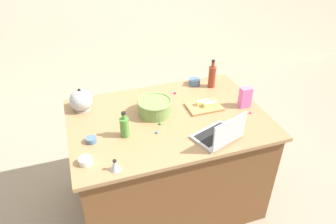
{
  "coord_description": "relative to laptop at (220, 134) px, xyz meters",
  "views": [
    {
      "loc": [
        -0.63,
        -1.88,
        2.28
      ],
      "look_at": [
        0.0,
        0.0,
        0.95
      ],
      "focal_mm": 33.46,
      "sensor_mm": 36.0,
      "label": 1
    }
  ],
  "objects": [
    {
      "name": "ground_plane",
      "position": [
        -0.26,
        0.37,
        -0.95
      ],
      "size": [
        12.0,
        12.0,
        0.0
      ],
      "primitive_type": "plane",
      "color": "gray"
    },
    {
      "name": "island_counter",
      "position": [
        -0.26,
        0.37,
        -0.5
      ],
      "size": [
        1.51,
        1.04,
        0.9
      ],
      "color": "brown",
      "rests_on": "ground"
    },
    {
      "name": "laptop",
      "position": [
        0.0,
        0.0,
        0.0
      ],
      "size": [
        0.37,
        0.32,
        0.22
      ],
      "color": "#B7B7BC",
      "rests_on": "island_counter"
    },
    {
      "name": "mixing_bowl_large",
      "position": [
        -0.34,
        0.46,
        0.02
      ],
      "size": [
        0.27,
        0.27,
        0.12
      ],
      "color": "#72934C",
      "rests_on": "island_counter"
    },
    {
      "name": "bottle_soy",
      "position": [
        0.27,
        0.72,
        0.06
      ],
      "size": [
        0.06,
        0.06,
        0.26
      ],
      "color": "maroon",
      "rests_on": "island_counter"
    },
    {
      "name": "bottle_olive",
      "position": [
        -0.62,
        0.25,
        0.03
      ],
      "size": [
        0.07,
        0.07,
        0.2
      ],
      "color": "#4C8C38",
      "rests_on": "island_counter"
    },
    {
      "name": "kettle",
      "position": [
        -0.87,
        0.7,
        0.03
      ],
      "size": [
        0.21,
        0.18,
        0.2
      ],
      "color": "#ADADB2",
      "rests_on": "island_counter"
    },
    {
      "name": "cutting_board",
      "position": [
        0.06,
        0.41,
        -0.04
      ],
      "size": [
        0.28,
        0.19,
        0.02
      ],
      "primitive_type": "cube",
      "color": "#AD7F4C",
      "rests_on": "island_counter"
    },
    {
      "name": "butter_stick_left",
      "position": [
        0.1,
        0.39,
        -0.01
      ],
      "size": [
        0.11,
        0.04,
        0.04
      ],
      "primitive_type": "cube",
      "rotation": [
        0.0,
        0.0,
        -0.03
      ],
      "color": "#F4E58C",
      "rests_on": "cutting_board"
    },
    {
      "name": "butter_stick_right",
      "position": [
        0.06,
        0.44,
        -0.01
      ],
      "size": [
        0.11,
        0.04,
        0.04
      ],
      "primitive_type": "cube",
      "rotation": [
        0.0,
        0.0,
        0.0
      ],
      "color": "#F4E58C",
      "rests_on": "cutting_board"
    },
    {
      "name": "ramekin_small",
      "position": [
        -0.86,
        0.26,
        -0.03
      ],
      "size": [
        0.07,
        0.07,
        0.04
      ],
      "primitive_type": "cylinder",
      "color": "slate",
      "rests_on": "island_counter"
    },
    {
      "name": "ramekin_medium",
      "position": [
        0.14,
        0.8,
        -0.02
      ],
      "size": [
        0.11,
        0.11,
        0.05
      ],
      "primitive_type": "cylinder",
      "color": "slate",
      "rests_on": "island_counter"
    },
    {
      "name": "ramekin_wide",
      "position": [
        -0.92,
        0.05,
        -0.03
      ],
      "size": [
        0.09,
        0.09,
        0.04
      ],
      "primitive_type": "cylinder",
      "color": "white",
      "rests_on": "island_counter"
    },
    {
      "name": "kitchen_timer",
      "position": [
        -0.75,
        -0.06,
        -0.01
      ],
      "size": [
        0.07,
        0.07,
        0.08
      ],
      "color": "#B2B2B7",
      "rests_on": "island_counter"
    },
    {
      "name": "candy_bag",
      "position": [
        0.38,
        0.33,
        0.04
      ],
      "size": [
        0.09,
        0.06,
        0.17
      ],
      "primitive_type": "cube",
      "color": "pink",
      "rests_on": "island_counter"
    },
    {
      "name": "candy_0",
      "position": [
        -0.4,
        0.21,
        -0.04
      ],
      "size": [
        0.02,
        0.02,
        0.02
      ],
      "primitive_type": "sphere",
      "color": "blue",
      "rests_on": "island_counter"
    },
    {
      "name": "candy_1",
      "position": [
        -0.09,
        0.69,
        -0.04
      ],
      "size": [
        0.02,
        0.02,
        0.02
      ],
      "primitive_type": "sphere",
      "color": "#CC3399",
      "rests_on": "island_counter"
    },
    {
      "name": "candy_2",
      "position": [
        -0.43,
        0.53,
        -0.04
      ],
      "size": [
        0.01,
        0.01,
        0.01
      ],
      "primitive_type": "sphere",
      "color": "yellow",
      "rests_on": "island_counter"
    },
    {
      "name": "candy_3",
      "position": [
        -0.34,
        0.3,
        -0.04
      ],
      "size": [
        0.02,
        0.02,
        0.02
      ],
      "primitive_type": "sphere",
      "color": "green",
      "rests_on": "island_counter"
    },
    {
      "name": "candy_4",
      "position": [
        0.38,
        0.22,
        -0.04
      ],
      "size": [
        0.02,
        0.02,
        0.02
      ],
      "primitive_type": "sphere",
      "color": "#CC3399",
      "rests_on": "island_counter"
    },
    {
      "name": "candy_5",
      "position": [
        0.23,
        0.21,
        -0.04
      ],
      "size": [
        0.02,
        0.02,
        0.02
      ],
      "primitive_type": "sphere",
      "color": "orange",
      "rests_on": "island_counter"
    }
  ]
}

